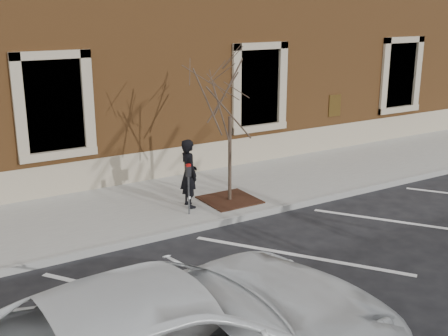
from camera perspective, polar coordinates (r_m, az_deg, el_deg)
ground at (r=12.82m, az=1.41°, el=-5.36°), size 120.00×120.00×0.00m
sidewalk_near at (r=14.20m, az=-2.44°, el=-2.88°), size 40.00×3.50×0.15m
curb_near at (r=12.76m, az=1.54°, el=-5.12°), size 40.00×0.12×0.15m
parking_stripes at (r=11.19m, az=7.63°, el=-8.81°), size 28.00×4.40×0.01m
building_civic at (r=18.91m, az=-11.76°, el=13.66°), size 40.00×8.62×8.00m
man at (r=13.04m, az=-3.58°, el=-0.55°), size 0.44×0.62×1.62m
parking_meter at (r=12.55m, az=-3.62°, el=-1.18°), size 0.11×0.08×1.18m
tree_grate at (r=13.66m, az=0.59°, el=-3.24°), size 1.24×1.24×0.03m
sapling at (r=13.03m, az=0.62°, el=7.68°), size 2.26×2.26×3.76m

